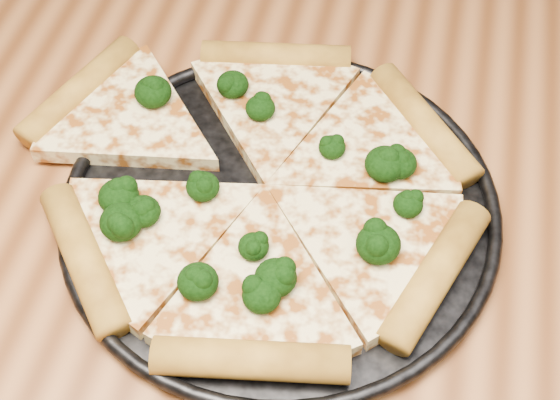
# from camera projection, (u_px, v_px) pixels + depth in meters

# --- Properties ---
(dining_table) EXTENTS (1.20, 0.90, 0.75)m
(dining_table) POSITION_uv_depth(u_px,v_px,m) (292.00, 261.00, 0.70)
(dining_table) COLOR #995B2F
(dining_table) RESTS_ON ground
(pizza_pan) EXTENTS (0.34, 0.34, 0.02)m
(pizza_pan) POSITION_uv_depth(u_px,v_px,m) (280.00, 206.00, 0.61)
(pizza_pan) COLOR black
(pizza_pan) RESTS_ON dining_table
(pizza) EXTENTS (0.39, 0.34, 0.03)m
(pizza) POSITION_uv_depth(u_px,v_px,m) (257.00, 182.00, 0.61)
(pizza) COLOR #FEE79B
(pizza) RESTS_ON pizza_pan
(broccoli_florets) EXTENTS (0.25, 0.22, 0.02)m
(broccoli_florets) POSITION_uv_depth(u_px,v_px,m) (250.00, 194.00, 0.59)
(broccoli_florets) COLOR black
(broccoli_florets) RESTS_ON pizza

